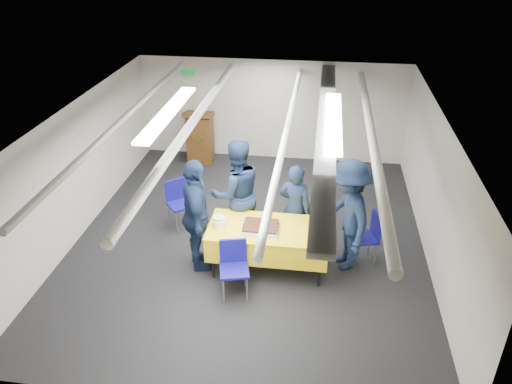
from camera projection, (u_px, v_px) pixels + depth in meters
ground at (250, 238)px, 8.83m from camera, size 7.00×7.00×0.00m
room_shell at (258, 134)px, 8.31m from camera, size 6.00×7.00×2.30m
serving_table at (268, 239)px, 7.81m from camera, size 1.88×0.94×0.77m
sheet_cake at (261, 227)px, 7.64m from camera, size 0.56×0.43×0.10m
plate_stack_left at (219, 222)px, 7.72m from camera, size 0.21×0.21×0.16m
plate_stack_right at (315, 228)px, 7.54m from camera, size 0.20×0.20×0.17m
podium at (200, 136)px, 11.38m from camera, size 0.62×0.53×1.25m
chair_near at (234, 262)px, 7.33m from camera, size 0.51×0.51×0.87m
chair_right at (369, 233)px, 8.01m from camera, size 0.51×0.51×0.87m
chair_left at (178, 198)px, 9.01m from camera, size 0.59×0.59×0.87m
sailor_a at (295, 208)px, 8.20m from camera, size 0.66×0.53×1.57m
sailor_b at (237, 193)px, 8.30m from camera, size 1.15×1.06×1.91m
sailor_c at (196, 216)px, 7.69m from camera, size 0.80×1.19×1.87m
sailor_d at (348, 215)px, 7.73m from camera, size 1.03×1.36×1.86m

